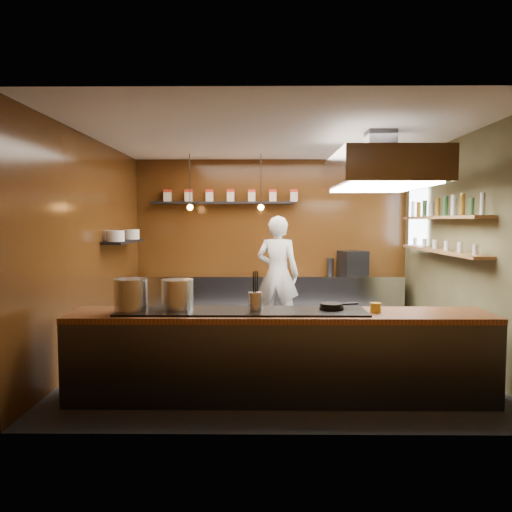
{
  "coord_description": "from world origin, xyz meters",
  "views": [
    {
      "loc": [
        -0.2,
        -6.76,
        1.88
      ],
      "look_at": [
        -0.27,
        0.4,
        1.37
      ],
      "focal_mm": 35.0,
      "sensor_mm": 36.0,
      "label": 1
    }
  ],
  "objects_px": {
    "stockpot_large": "(131,295)",
    "stockpot_small": "(177,294)",
    "chef": "(278,274)",
    "extractor_hood": "(380,171)",
    "espresso_machine": "(353,263)"
  },
  "relations": [
    {
      "from": "stockpot_large",
      "to": "stockpot_small",
      "type": "height_order",
      "value": "stockpot_large"
    },
    {
      "from": "chef",
      "to": "stockpot_large",
      "type": "bearing_deg",
      "value": 79.0
    },
    {
      "from": "extractor_hood",
      "to": "espresso_machine",
      "type": "height_order",
      "value": "extractor_hood"
    },
    {
      "from": "stockpot_small",
      "to": "espresso_machine",
      "type": "relative_size",
      "value": 0.77
    },
    {
      "from": "extractor_hood",
      "to": "stockpot_large",
      "type": "height_order",
      "value": "extractor_hood"
    },
    {
      "from": "stockpot_large",
      "to": "chef",
      "type": "distance_m",
      "value": 3.6
    },
    {
      "from": "extractor_hood",
      "to": "stockpot_small",
      "type": "relative_size",
      "value": 5.94
    },
    {
      "from": "extractor_hood",
      "to": "stockpot_small",
      "type": "height_order",
      "value": "extractor_hood"
    },
    {
      "from": "extractor_hood",
      "to": "stockpot_small",
      "type": "bearing_deg",
      "value": -154.58
    },
    {
      "from": "stockpot_large",
      "to": "espresso_machine",
      "type": "height_order",
      "value": "espresso_machine"
    },
    {
      "from": "stockpot_small",
      "to": "chef",
      "type": "distance_m",
      "value": 3.31
    },
    {
      "from": "extractor_hood",
      "to": "chef",
      "type": "bearing_deg",
      "value": 121.78
    },
    {
      "from": "stockpot_small",
      "to": "espresso_machine",
      "type": "xyz_separation_m",
      "value": [
        2.53,
        3.69,
        0.02
      ]
    },
    {
      "from": "stockpot_small",
      "to": "chef",
      "type": "relative_size",
      "value": 0.17
    },
    {
      "from": "espresso_machine",
      "to": "chef",
      "type": "bearing_deg",
      "value": -174.03
    }
  ]
}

